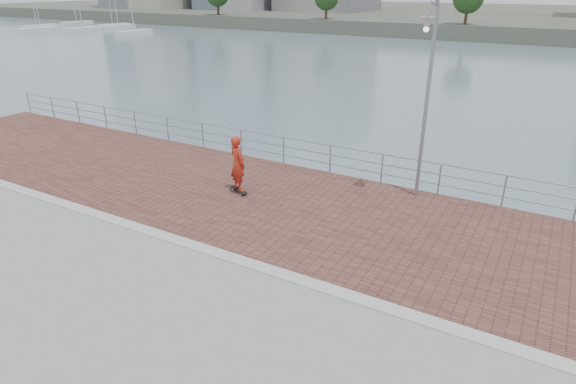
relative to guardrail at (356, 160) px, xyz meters
The scene contains 10 objects.
water 7.50m from the guardrail, 90.00° to the right, with size 400.00×400.00×0.00m, color slate.
brick_lane 3.47m from the guardrail, 90.00° to the right, with size 40.00×6.80×0.02m, color brown.
curb 7.03m from the guardrail, 90.00° to the right, with size 40.00×0.40×0.06m, color #B7B5AD.
far_shore 115.51m from the guardrail, 90.00° to the left, with size 320.00×95.00×2.50m, color #4C5142.
guardrail is the anchor object (origin of this frame).
street_lamp 4.53m from the guardrail, 21.06° to the right, with size 0.45×1.30×6.15m.
skateboard 4.47m from the guardrail, 131.63° to the right, with size 0.87×0.56×0.10m.
skateboarder 4.44m from the guardrail, 131.63° to the right, with size 0.70×0.46×1.93m, color #AC2817.
shoreline_trees 70.12m from the guardrail, 88.56° to the left, with size 144.59×5.16×6.88m.
marina 96.66m from the guardrail, 146.76° to the left, with size 29.76×22.07×11.28m.
Camera 1 is at (6.17, -8.72, 6.69)m, focal length 30.00 mm.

